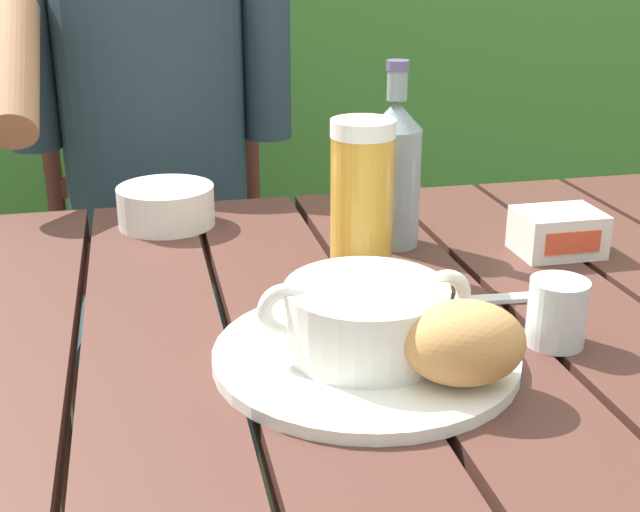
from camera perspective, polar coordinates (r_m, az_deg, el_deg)
The scene contains 13 objects.
dining_table at distance 0.92m, azimuth -1.42°, elevation -9.46°, with size 1.34×0.87×0.75m.
hedge_backdrop at distance 2.45m, azimuth -3.22°, elevation 16.07°, with size 4.09×0.86×1.99m.
chair_near_diner at distance 1.78m, azimuth -10.60°, elevation -0.96°, with size 0.45×0.41×0.96m.
person_eating at distance 1.51m, azimuth -11.02°, elevation 5.55°, with size 0.48×0.47×1.25m.
serving_plate at distance 0.79m, azimuth 3.10°, elevation -6.72°, with size 0.29×0.29×0.01m.
soup_bowl at distance 0.78m, azimuth 3.16°, elevation -4.10°, with size 0.20×0.15×0.07m.
bread_roll at distance 0.73m, azimuth 9.71°, elevation -5.82°, with size 0.12×0.10×0.07m.
beer_glass at distance 0.98m, azimuth 2.85°, elevation 4.09°, with size 0.08×0.08×0.18m.
beer_bottle at distance 1.06m, azimuth 5.08°, elevation 5.79°, with size 0.07×0.07×0.23m.
water_glass_small at distance 0.85m, azimuth 15.78°, elevation -3.70°, with size 0.06×0.06×0.07m.
butter_tub at distance 1.09m, azimuth 15.83°, elevation 1.56°, with size 0.10×0.08×0.05m.
table_knife at distance 0.92m, azimuth 9.00°, elevation -3.03°, with size 0.17×0.03×0.01m.
diner_bowl at distance 1.17m, azimuth -10.40°, elevation 3.38°, with size 0.13×0.13×0.05m.
Camera 1 is at (-0.15, -0.78, 1.12)m, focal length 47.17 mm.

